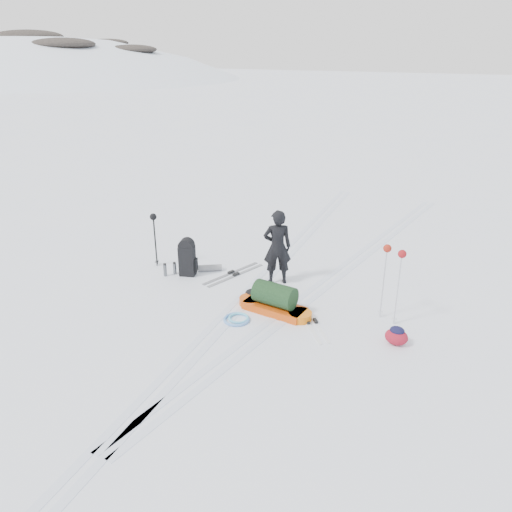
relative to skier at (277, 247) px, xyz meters
The scene contains 13 objects.
ground 1.28m from the skier, 107.58° to the right, with size 200.00×200.00×0.00m, color white.
ski_tracks 0.92m from the skier, ahead, with size 3.38×17.97×0.01m.
skier is the anchor object (origin of this frame).
pulk_sled 1.51m from the skier, 67.25° to the right, with size 1.66×0.64×0.62m.
expedition_rucksack 2.10m from the skier, 165.12° to the right, with size 0.83×0.83×0.91m.
ski_poles_black 3.07m from the skier, behind, with size 0.16×0.17×1.33m.
ski_poles_silver 2.74m from the skier, 12.56° to the right, with size 0.46×0.30×1.55m.
touring_skis_grey 1.37m from the skier, behind, with size 0.77×1.72×0.06m.
touring_skis_white 2.09m from the skier, 44.62° to the right, with size 1.17×1.37×0.06m.
rope_coil 2.08m from the skier, 89.37° to the right, with size 0.54×0.54×0.06m.
small_daypack 3.35m from the skier, 24.45° to the right, with size 0.48×0.40×0.36m.
thermos_pair 2.63m from the skier, 162.24° to the right, with size 0.22×0.29×0.32m.
stuff_sack 1.23m from the skier, 95.69° to the right, with size 0.45×0.39×0.23m.
Camera 1 is at (4.48, -8.45, 4.98)m, focal length 35.00 mm.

